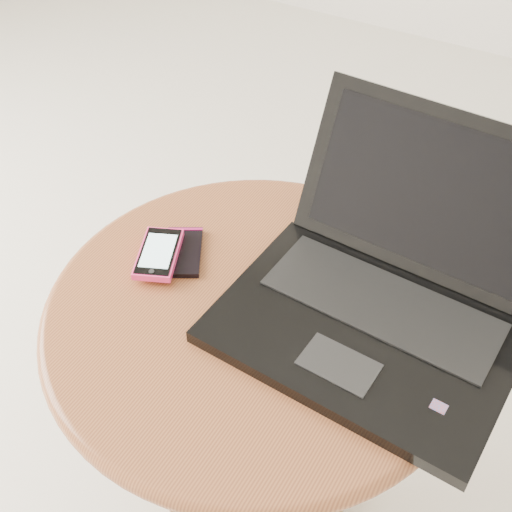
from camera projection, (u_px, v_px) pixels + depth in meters
The scene contains 4 objects.
table at pixel (256, 352), 0.98m from camera, with size 0.59×0.59×0.47m.
laptop at pixel (384, 292), 0.87m from camera, with size 0.39×0.38×0.23m.
phone_black at pixel (183, 252), 0.99m from camera, with size 0.10×0.11×0.01m.
phone_pink at pixel (159, 254), 0.97m from camera, with size 0.09×0.12×0.01m.
Camera 1 is at (0.41, -0.42, 1.15)m, focal length 46.74 mm.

